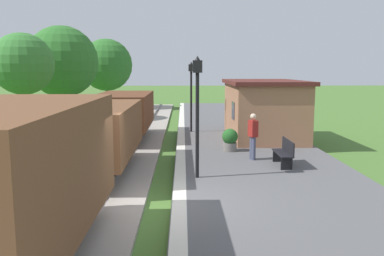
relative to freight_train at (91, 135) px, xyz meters
name	(u,v)px	position (x,y,z in m)	size (l,w,h in m)	color
ground_plane	(164,212)	(2.40, -2.91, -1.51)	(160.00, 160.00, 0.00)	#47702D
platform_slab	(290,206)	(5.60, -2.91, -1.38)	(6.00, 60.00, 0.25)	#565659
platform_edge_stripe	(179,202)	(2.80, -2.91, -1.25)	(0.36, 60.00, 0.01)	silver
track_ballast	(67,210)	(0.00, -2.91, -1.45)	(3.80, 60.00, 0.12)	#9E9389
rail_near	(96,205)	(0.72, -2.91, -1.32)	(0.07, 60.00, 0.14)	slate
rail_far	(38,206)	(-0.72, -2.91, -1.32)	(0.07, 60.00, 0.14)	slate
freight_train	(91,135)	(0.00, 0.00, 0.00)	(2.50, 19.40, 2.72)	brown
station_hut	(263,109)	(6.80, 6.79, 0.15)	(3.50, 5.80, 2.78)	#9E6B4C
bench_near_hut	(284,152)	(6.39, 0.91, -0.78)	(0.42, 1.50, 0.91)	black
person_waiting	(253,135)	(5.46, 1.89, -0.32)	(0.34, 0.43, 1.71)	#474C66
potted_planter	(230,139)	(4.80, 3.49, -0.78)	(0.64, 0.64, 0.92)	slate
lamp_post_near	(197,95)	(3.33, -0.56, 1.30)	(0.28, 0.28, 3.70)	black
lamp_post_far	(191,84)	(3.33, 8.67, 1.30)	(0.28, 0.28, 3.70)	black
tree_trackside_far	(23,64)	(-5.39, 8.65, 2.31)	(3.20, 3.20, 5.43)	#4C3823
tree_field_left	(62,62)	(-5.20, 14.94, 2.55)	(4.77, 4.77, 6.45)	#4C3823
tree_field_distant	(106,65)	(-3.82, 23.27, 2.43)	(4.53, 4.53, 6.21)	#4C3823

